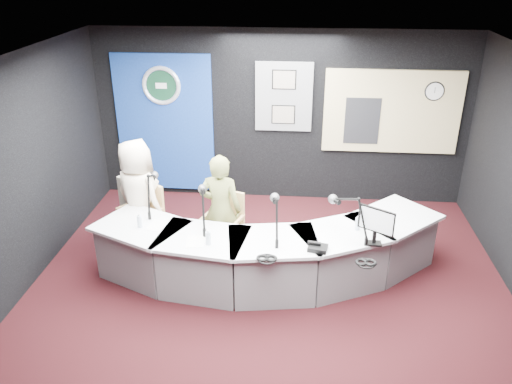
# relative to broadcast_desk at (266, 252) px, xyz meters

# --- Properties ---
(ground) EXTENTS (6.00, 6.00, 0.00)m
(ground) POSITION_rel_broadcast_desk_xyz_m (0.05, -0.55, -0.38)
(ground) COLOR black
(ground) RESTS_ON ground
(ceiling) EXTENTS (6.00, 6.00, 0.02)m
(ceiling) POSITION_rel_broadcast_desk_xyz_m (0.05, -0.55, 2.42)
(ceiling) COLOR silver
(ceiling) RESTS_ON ground
(wall_back) EXTENTS (6.00, 0.02, 2.80)m
(wall_back) POSITION_rel_broadcast_desk_xyz_m (0.05, 2.45, 1.02)
(wall_back) COLOR black
(wall_back) RESTS_ON ground
(wall_left) EXTENTS (0.02, 6.00, 2.80)m
(wall_left) POSITION_rel_broadcast_desk_xyz_m (-2.95, -0.55, 1.02)
(wall_left) COLOR black
(wall_left) RESTS_ON ground
(broadcast_desk) EXTENTS (4.50, 1.90, 0.75)m
(broadcast_desk) POSITION_rel_broadcast_desk_xyz_m (0.00, 0.00, 0.00)
(broadcast_desk) COLOR silver
(broadcast_desk) RESTS_ON ground
(backdrop_panel) EXTENTS (1.60, 0.05, 2.30)m
(backdrop_panel) POSITION_rel_broadcast_desk_xyz_m (-1.85, 2.42, 0.88)
(backdrop_panel) COLOR navy
(backdrop_panel) RESTS_ON wall_back
(agency_seal) EXTENTS (0.63, 0.07, 0.63)m
(agency_seal) POSITION_rel_broadcast_desk_xyz_m (-1.85, 2.38, 1.52)
(agency_seal) COLOR silver
(agency_seal) RESTS_ON backdrop_panel
(seal_center) EXTENTS (0.48, 0.01, 0.48)m
(seal_center) POSITION_rel_broadcast_desk_xyz_m (-1.85, 2.38, 1.52)
(seal_center) COLOR #0E3420
(seal_center) RESTS_ON backdrop_panel
(pinboard) EXTENTS (0.90, 0.04, 1.10)m
(pinboard) POSITION_rel_broadcast_desk_xyz_m (0.10, 2.42, 1.38)
(pinboard) COLOR slate
(pinboard) RESTS_ON wall_back
(framed_photo_upper) EXTENTS (0.34, 0.02, 0.27)m
(framed_photo_upper) POSITION_rel_broadcast_desk_xyz_m (0.10, 2.39, 1.65)
(framed_photo_upper) COLOR #7D6D5B
(framed_photo_upper) RESTS_ON pinboard
(framed_photo_lower) EXTENTS (0.34, 0.02, 0.27)m
(framed_photo_lower) POSITION_rel_broadcast_desk_xyz_m (0.10, 2.39, 1.09)
(framed_photo_lower) COLOR #7D6D5B
(framed_photo_lower) RESTS_ON pinboard
(booth_window_frame) EXTENTS (2.12, 0.06, 1.32)m
(booth_window_frame) POSITION_rel_broadcast_desk_xyz_m (1.80, 2.42, 1.18)
(booth_window_frame) COLOR #D1BD82
(booth_window_frame) RESTS_ON wall_back
(booth_glow) EXTENTS (2.00, 0.02, 1.20)m
(booth_glow) POSITION_rel_broadcast_desk_xyz_m (1.80, 2.41, 1.18)
(booth_glow) COLOR #FFDEA1
(booth_glow) RESTS_ON booth_window_frame
(equipment_rack) EXTENTS (0.55, 0.02, 0.75)m
(equipment_rack) POSITION_rel_broadcast_desk_xyz_m (1.35, 2.39, 1.03)
(equipment_rack) COLOR black
(equipment_rack) RESTS_ON booth_window_frame
(wall_clock) EXTENTS (0.28, 0.01, 0.28)m
(wall_clock) POSITION_rel_broadcast_desk_xyz_m (2.40, 2.39, 1.52)
(wall_clock) COLOR white
(wall_clock) RESTS_ON booth_window_frame
(armchair_left) EXTENTS (0.74, 0.74, 0.94)m
(armchair_left) POSITION_rel_broadcast_desk_xyz_m (-1.78, 0.55, 0.10)
(armchair_left) COLOR tan
(armchair_left) RESTS_ON ground
(armchair_right) EXTENTS (0.65, 0.65, 0.92)m
(armchair_right) POSITION_rel_broadcast_desk_xyz_m (-0.63, 0.35, 0.08)
(armchair_right) COLOR tan
(armchair_right) RESTS_ON ground
(draped_jacket) EXTENTS (0.46, 0.37, 0.70)m
(draped_jacket) POSITION_rel_broadcast_desk_xyz_m (-1.95, 0.75, 0.24)
(draped_jacket) COLOR gray
(draped_jacket) RESTS_ON armchair_left
(person_man) EXTENTS (0.95, 0.86, 1.63)m
(person_man) POSITION_rel_broadcast_desk_xyz_m (-1.78, 0.55, 0.44)
(person_man) COLOR #F4E0C3
(person_man) RESTS_ON ground
(person_woman) EXTENTS (0.59, 0.41, 1.54)m
(person_woman) POSITION_rel_broadcast_desk_xyz_m (-0.63, 0.35, 0.39)
(person_woman) COLOR olive
(person_woman) RESTS_ON ground
(computer_monitor) EXTENTS (0.38, 0.26, 0.30)m
(computer_monitor) POSITION_rel_broadcast_desk_xyz_m (1.27, -0.31, 0.70)
(computer_monitor) COLOR black
(computer_monitor) RESTS_ON broadcast_desk
(desk_phone) EXTENTS (0.25, 0.21, 0.05)m
(desk_phone) POSITION_rel_broadcast_desk_xyz_m (0.62, -0.50, 0.40)
(desk_phone) COLOR black
(desk_phone) RESTS_ON broadcast_desk
(headphones_near) EXTENTS (0.23, 0.23, 0.04)m
(headphones_near) POSITION_rel_broadcast_desk_xyz_m (1.14, -0.74, 0.39)
(headphones_near) COLOR black
(headphones_near) RESTS_ON broadcast_desk
(headphones_far) EXTENTS (0.23, 0.23, 0.04)m
(headphones_far) POSITION_rel_broadcast_desk_xyz_m (0.06, -0.75, 0.39)
(headphones_far) COLOR black
(headphones_far) RESTS_ON broadcast_desk
(paper_stack) EXTENTS (0.24, 0.31, 0.00)m
(paper_stack) POSITION_rel_broadcast_desk_xyz_m (-1.36, -0.10, 0.38)
(paper_stack) COLOR white
(paper_stack) RESTS_ON broadcast_desk
(notepad) EXTENTS (0.24, 0.31, 0.00)m
(notepad) POSITION_rel_broadcast_desk_xyz_m (-0.81, -0.43, 0.38)
(notepad) COLOR white
(notepad) RESTS_ON broadcast_desk
(boom_mic_a) EXTENTS (0.20, 0.73, 0.60)m
(boom_mic_a) POSITION_rel_broadcast_desk_xyz_m (-1.53, 0.37, 0.68)
(boom_mic_a) COLOR black
(boom_mic_a) RESTS_ON broadcast_desk
(boom_mic_b) EXTENTS (0.24, 0.73, 0.60)m
(boom_mic_b) POSITION_rel_broadcast_desk_xyz_m (-0.78, 0.00, 0.68)
(boom_mic_b) COLOR black
(boom_mic_b) RESTS_ON broadcast_desk
(boom_mic_c) EXTENTS (0.18, 0.74, 0.60)m
(boom_mic_c) POSITION_rel_broadcast_desk_xyz_m (0.12, -0.18, 0.68)
(boom_mic_c) COLOR black
(boom_mic_c) RESTS_ON broadcast_desk
(boom_mic_d) EXTENTS (0.50, 0.61, 0.60)m
(boom_mic_d) POSITION_rel_broadcast_desk_xyz_m (0.99, -0.10, 0.68)
(boom_mic_d) COLOR black
(boom_mic_d) RESTS_ON broadcast_desk
(water_bottles) EXTENTS (2.73, 0.56, 0.18)m
(water_bottles) POSITION_rel_broadcast_desk_xyz_m (-0.22, -0.23, 0.46)
(water_bottles) COLOR silver
(water_bottles) RESTS_ON broadcast_desk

